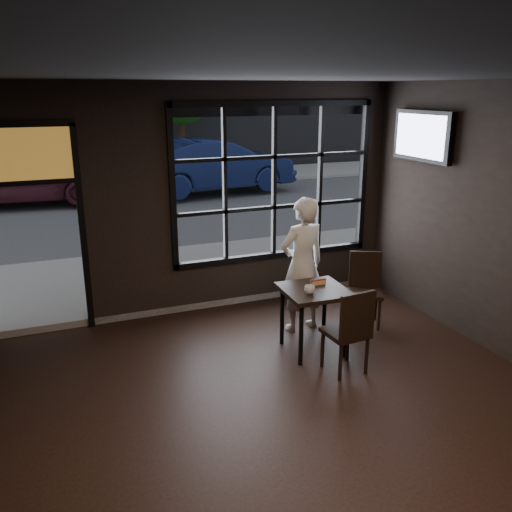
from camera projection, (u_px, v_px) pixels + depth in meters
name	position (u px, v px, depth m)	size (l,w,h in m)	color
floor	(306.00, 453.00, 4.83)	(6.00, 7.00, 0.02)	black
ceiling	(318.00, 72.00, 3.88)	(6.00, 7.00, 0.02)	black
window_frame	(274.00, 182.00, 7.83)	(3.06, 0.12, 2.28)	black
stained_transom	(23.00, 154.00, 6.49)	(1.20, 0.06, 0.70)	orange
street_asphalt	(81.00, 156.00, 26.12)	(60.00, 41.00, 0.04)	#545456
cafe_table	(313.00, 320.00, 6.59)	(0.75, 0.75, 0.81)	black
chair_near	(345.00, 330.00, 6.08)	(0.44, 0.44, 1.02)	black
chair_window	(366.00, 291.00, 7.29)	(0.43, 0.43, 0.99)	black
man	(302.00, 265.00, 7.05)	(0.66, 0.43, 1.80)	silver
hotdog	(318.00, 282.00, 6.61)	(0.20, 0.08, 0.06)	tan
cup	(310.00, 290.00, 6.30)	(0.12, 0.12, 0.10)	silver
tv	(423.00, 136.00, 7.31)	(0.13, 1.15, 0.67)	black
navy_car	(214.00, 165.00, 16.25)	(1.68, 4.82, 1.59)	#111A44
maroon_car	(19.00, 174.00, 14.60)	(1.86, 4.62, 1.57)	#4C1925
tree_left	(12.00, 96.00, 16.29)	(2.40, 2.40, 4.10)	#332114
tree_right	(180.00, 84.00, 18.23)	(2.69, 2.69, 4.60)	#332114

